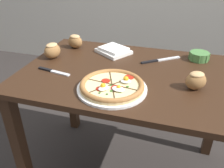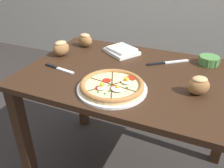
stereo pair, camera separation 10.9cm
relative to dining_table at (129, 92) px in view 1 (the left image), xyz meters
name	(u,v)px [view 1 (the left image)]	position (x,y,z in m)	size (l,w,h in m)	color
dining_table	(129,92)	(0.00, 0.00, 0.00)	(1.16, 0.77, 0.76)	#331E11
pizza	(112,86)	(-0.04, -0.20, 0.14)	(0.33, 0.33, 0.06)	white
ramekin_bowl	(199,56)	(0.35, 0.27, 0.15)	(0.12, 0.12, 0.05)	#4C8442
napkin_folded	(114,50)	(-0.16, 0.23, 0.14)	(0.24, 0.24, 0.04)	silver
bread_piece_near	(52,50)	(-0.48, 0.05, 0.17)	(0.11, 0.12, 0.09)	olive
bread_piece_mid	(75,41)	(-0.42, 0.24, 0.17)	(0.11, 0.09, 0.09)	olive
bread_piece_far	(196,80)	(0.33, -0.08, 0.17)	(0.12, 0.11, 0.09)	olive
knife_main	(160,60)	(0.14, 0.20, 0.13)	(0.21, 0.17, 0.01)	silver
knife_spare	(53,71)	(-0.39, -0.11, 0.13)	(0.20, 0.05, 0.01)	silver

